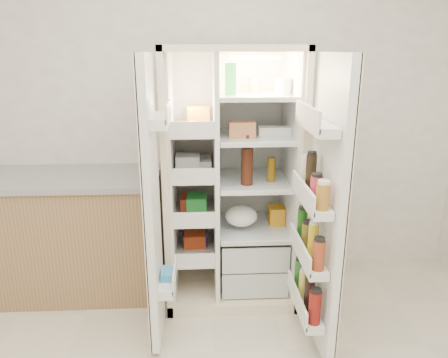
{
  "coord_description": "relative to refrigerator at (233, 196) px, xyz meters",
  "views": [
    {
      "loc": [
        -0.05,
        -1.27,
        1.77
      ],
      "look_at": [
        0.08,
        1.25,
        1.0
      ],
      "focal_mm": 34.0,
      "sensor_mm": 36.0,
      "label": 1
    }
  ],
  "objects": [
    {
      "name": "freezer_door",
      "position": [
        -0.51,
        -0.6,
        0.15
      ],
      "size": [
        0.15,
        0.4,
        1.72
      ],
      "color": "white",
      "rests_on": "floor"
    },
    {
      "name": "refrigerator",
      "position": [
        0.0,
        0.0,
        0.0
      ],
      "size": [
        0.92,
        0.7,
        1.8
      ],
      "color": "beige",
      "rests_on": "floor"
    },
    {
      "name": "wall_back",
      "position": [
        -0.17,
        0.35,
        0.61
      ],
      "size": [
        4.0,
        0.02,
        2.7
      ],
      "primitive_type": "cube",
      "color": "white",
      "rests_on": "floor"
    },
    {
      "name": "fridge_door",
      "position": [
        0.47,
        -0.69,
        0.12
      ],
      "size": [
        0.17,
        0.58,
        1.72
      ],
      "color": "white",
      "rests_on": "floor"
    },
    {
      "name": "kitchen_counter",
      "position": [
        -1.17,
        0.04,
        -0.29
      ],
      "size": [
        1.26,
        0.67,
        0.91
      ],
      "color": "#926E49",
      "rests_on": "floor"
    }
  ]
}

